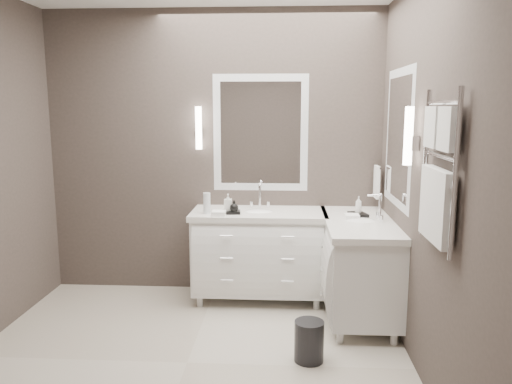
# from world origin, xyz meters

# --- Properties ---
(floor) EXTENTS (3.20, 3.00, 0.01)m
(floor) POSITION_xyz_m (0.00, 0.00, -0.01)
(floor) COLOR beige
(floor) RESTS_ON ground
(wall_back) EXTENTS (3.20, 0.01, 2.70)m
(wall_back) POSITION_xyz_m (0.00, 1.50, 1.35)
(wall_back) COLOR #413834
(wall_back) RESTS_ON floor
(wall_front) EXTENTS (3.20, 0.01, 2.70)m
(wall_front) POSITION_xyz_m (0.00, -1.50, 1.35)
(wall_front) COLOR #413834
(wall_front) RESTS_ON floor
(wall_right) EXTENTS (0.01, 3.00, 2.70)m
(wall_right) POSITION_xyz_m (1.60, 0.00, 1.35)
(wall_right) COLOR #413834
(wall_right) RESTS_ON floor
(vanity_back) EXTENTS (1.24, 0.59, 0.97)m
(vanity_back) POSITION_xyz_m (0.45, 1.23, 0.49)
(vanity_back) COLOR white
(vanity_back) RESTS_ON floor
(vanity_right) EXTENTS (0.59, 1.24, 0.97)m
(vanity_right) POSITION_xyz_m (1.33, 0.90, 0.49)
(vanity_right) COLOR white
(vanity_right) RESTS_ON floor
(mirror_back) EXTENTS (0.90, 0.02, 1.10)m
(mirror_back) POSITION_xyz_m (0.45, 1.49, 1.55)
(mirror_back) COLOR white
(mirror_back) RESTS_ON wall_back
(mirror_right) EXTENTS (0.02, 0.90, 1.10)m
(mirror_right) POSITION_xyz_m (1.59, 0.80, 1.55)
(mirror_right) COLOR white
(mirror_right) RESTS_ON wall_right
(sconce_back) EXTENTS (0.06, 0.06, 0.40)m
(sconce_back) POSITION_xyz_m (-0.13, 1.43, 1.59)
(sconce_back) COLOR white
(sconce_back) RESTS_ON wall_back
(sconce_right) EXTENTS (0.06, 0.06, 0.40)m
(sconce_right) POSITION_xyz_m (1.53, 0.22, 1.59)
(sconce_right) COLOR white
(sconce_right) RESTS_ON wall_right
(towel_bar_corner) EXTENTS (0.03, 0.22, 0.30)m
(towel_bar_corner) POSITION_xyz_m (1.54, 1.36, 1.12)
(towel_bar_corner) COLOR white
(towel_bar_corner) RESTS_ON wall_right
(towel_ladder) EXTENTS (0.06, 0.58, 0.90)m
(towel_ladder) POSITION_xyz_m (1.55, -0.40, 1.39)
(towel_ladder) COLOR white
(towel_ladder) RESTS_ON wall_right
(waste_bin) EXTENTS (0.28, 0.28, 0.30)m
(waste_bin) POSITION_xyz_m (0.87, 0.08, 0.15)
(waste_bin) COLOR black
(waste_bin) RESTS_ON floor
(amenity_tray_back) EXTENTS (0.18, 0.14, 0.02)m
(amenity_tray_back) POSITION_xyz_m (0.20, 1.11, 0.86)
(amenity_tray_back) COLOR black
(amenity_tray_back) RESTS_ON vanity_back
(amenity_tray_right) EXTENTS (0.17, 0.21, 0.03)m
(amenity_tray_right) POSITION_xyz_m (1.33, 1.07, 0.86)
(amenity_tray_right) COLOR black
(amenity_tray_right) RESTS_ON vanity_right
(water_bottle) EXTENTS (0.08, 0.08, 0.19)m
(water_bottle) POSITION_xyz_m (-0.01, 1.10, 0.94)
(water_bottle) COLOR silver
(water_bottle) RESTS_ON vanity_back
(soap_bottle_a) EXTENTS (0.07, 0.07, 0.15)m
(soap_bottle_a) POSITION_xyz_m (0.17, 1.13, 0.95)
(soap_bottle_a) COLOR white
(soap_bottle_a) RESTS_ON amenity_tray_back
(soap_bottle_b) EXTENTS (0.10, 0.10, 0.10)m
(soap_bottle_b) POSITION_xyz_m (0.23, 1.08, 0.93)
(soap_bottle_b) COLOR black
(soap_bottle_b) RESTS_ON amenity_tray_back
(soap_bottle_c) EXTENTS (0.07, 0.07, 0.15)m
(soap_bottle_c) POSITION_xyz_m (1.33, 1.07, 0.95)
(soap_bottle_c) COLOR white
(soap_bottle_c) RESTS_ON amenity_tray_right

